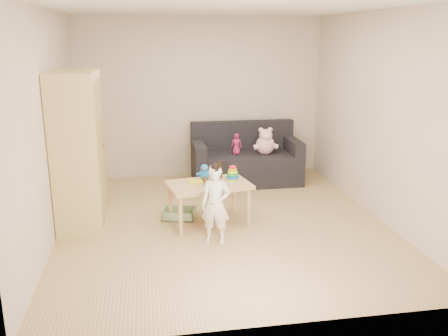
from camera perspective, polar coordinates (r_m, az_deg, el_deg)
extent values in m
plane|color=tan|center=(6.03, -0.08, -6.61)|extent=(4.50, 4.50, 0.00)
plane|color=white|center=(5.60, -0.09, 18.88)|extent=(4.50, 4.50, 0.00)
plane|color=beige|center=(7.87, -2.80, 8.40)|extent=(4.00, 0.00, 4.00)
plane|color=beige|center=(3.52, 5.94, -0.55)|extent=(4.00, 0.00, 4.00)
plane|color=beige|center=(5.70, -20.40, 4.73)|extent=(0.00, 4.50, 4.50)
plane|color=beige|center=(6.31, 18.24, 5.88)|extent=(0.00, 4.50, 4.50)
cube|color=#EFD183|center=(6.01, -17.05, 2.07)|extent=(0.53, 1.05, 1.89)
cube|color=black|center=(7.61, 2.67, 0.00)|extent=(1.70, 0.85, 0.48)
cube|color=tan|center=(5.94, -1.82, -4.26)|extent=(1.09, 0.80, 0.52)
imported|color=white|center=(5.34, -1.02, -4.52)|extent=(0.38, 0.32, 0.88)
imported|color=#AE2058|center=(7.47, 1.51, 2.89)|extent=(0.18, 0.14, 0.33)
cylinder|color=#F1FF0D|center=(5.99, 1.05, -1.37)|extent=(0.15, 0.15, 0.02)
cylinder|color=silver|center=(5.96, 1.05, -0.55)|extent=(0.02, 0.02, 0.18)
torus|color=blue|center=(5.98, 1.05, -1.13)|extent=(0.17, 0.17, 0.04)
torus|color=#158C2F|center=(5.97, 1.05, -0.80)|extent=(0.15, 0.15, 0.04)
torus|color=#DDFF0D|center=(5.96, 1.05, -0.47)|extent=(0.13, 0.13, 0.03)
torus|color=#D39F0B|center=(5.95, 1.06, -0.17)|extent=(0.11, 0.11, 0.03)
torus|color=red|center=(5.94, 1.06, 0.13)|extent=(0.09, 0.09, 0.03)
cylinder|color=black|center=(6.08, -0.59, -0.36)|extent=(0.08, 0.08, 0.17)
cylinder|color=black|center=(6.05, -0.59, 0.57)|extent=(0.03, 0.03, 0.05)
cylinder|color=black|center=(6.04, -0.59, 0.83)|extent=(0.04, 0.04, 0.01)
cube|color=#FDF11A|center=(5.91, -3.37, -1.65)|extent=(0.21, 0.21, 0.01)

